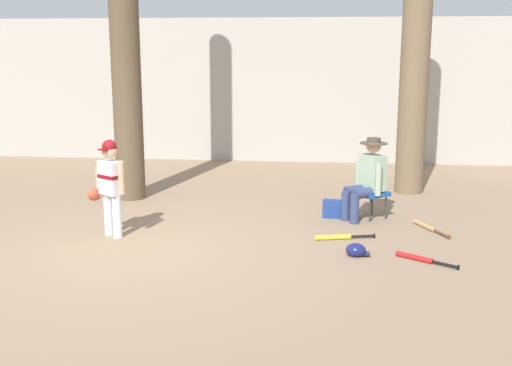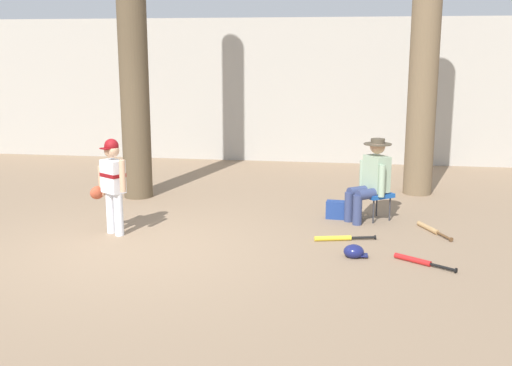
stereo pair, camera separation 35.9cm
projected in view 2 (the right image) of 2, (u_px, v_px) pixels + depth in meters
ground_plane at (133, 250)px, 7.81m from camera, size 60.00×60.00×0.00m
concrete_back_wall at (234, 90)px, 13.97m from camera, size 18.00×0.36×3.11m
tree_near_player at (131, 14)px, 10.01m from camera, size 0.63×0.63×6.61m
tree_behind_spectator at (424, 67)px, 10.42m from camera, size 0.75×0.75×5.08m
young_ballplayer at (112, 180)px, 8.34m from camera, size 0.60×0.37×1.31m
folding_stool at (376, 195)px, 9.14m from camera, size 0.56×0.56×0.41m
seated_spectator at (371, 178)px, 9.04m from camera, size 0.65×0.60×1.20m
handbag_beside_stool at (338, 210)px, 9.25m from camera, size 0.35×0.21×0.26m
bat_red_barrel at (417, 261)px, 7.33m from camera, size 0.68×0.49×0.07m
bat_yellow_trainer at (338, 238)px, 8.20m from camera, size 0.81×0.25×0.07m
bat_wood_tan at (430, 229)px, 8.62m from camera, size 0.40×0.77×0.07m
batting_helmet_navy at (354, 251)px, 7.54m from camera, size 0.29×0.22×0.17m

